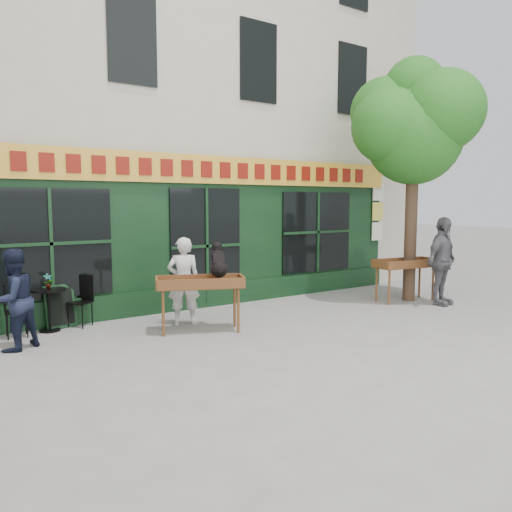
{
  "coord_description": "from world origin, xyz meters",
  "views": [
    {
      "loc": [
        -5.23,
        -7.22,
        2.28
      ],
      "look_at": [
        0.07,
        0.5,
        1.29
      ],
      "focal_mm": 35.0,
      "sensor_mm": 36.0,
      "label": 1
    }
  ],
  "objects_px": {
    "book_cart_right": "(405,266)",
    "man_left": "(13,300)",
    "man_right": "(442,261)",
    "bistro_table": "(49,301)",
    "book_cart_center": "(200,286)",
    "dog": "(218,259)",
    "woman": "(184,281)"
  },
  "relations": [
    {
      "from": "book_cart_right",
      "to": "man_left",
      "type": "height_order",
      "value": "man_left"
    },
    {
      "from": "man_right",
      "to": "bistro_table",
      "type": "xyz_separation_m",
      "value": [
        -7.78,
        2.52,
        -0.44
      ]
    },
    {
      "from": "book_cart_right",
      "to": "man_left",
      "type": "distance_m",
      "value": 8.23
    },
    {
      "from": "book_cart_center",
      "to": "dog",
      "type": "bearing_deg",
      "value": 15.34
    },
    {
      "from": "book_cart_right",
      "to": "man_right",
      "type": "bearing_deg",
      "value": -58.95
    },
    {
      "from": "book_cart_center",
      "to": "book_cart_right",
      "type": "xyz_separation_m",
      "value": [
        5.27,
        -0.23,
        0.0
      ]
    },
    {
      "from": "book_cart_center",
      "to": "book_cart_right",
      "type": "relative_size",
      "value": 1.03
    },
    {
      "from": "dog",
      "to": "woman",
      "type": "xyz_separation_m",
      "value": [
        -0.35,
        0.7,
        -0.46
      ]
    },
    {
      "from": "dog",
      "to": "bistro_table",
      "type": "height_order",
      "value": "dog"
    },
    {
      "from": "dog",
      "to": "man_left",
      "type": "xyz_separation_m",
      "value": [
        -3.27,
        0.69,
        -0.5
      ]
    },
    {
      "from": "woman",
      "to": "man_left",
      "type": "relative_size",
      "value": 1.04
    },
    {
      "from": "dog",
      "to": "book_cart_right",
      "type": "xyz_separation_m",
      "value": [
        4.92,
        -0.18,
        -0.47
      ]
    },
    {
      "from": "woman",
      "to": "book_cart_right",
      "type": "distance_m",
      "value": 5.34
    },
    {
      "from": "bistro_table",
      "to": "dog",
      "type": "bearing_deg",
      "value": -31.7
    },
    {
      "from": "dog",
      "to": "book_cart_right",
      "type": "relative_size",
      "value": 0.38
    },
    {
      "from": "woman",
      "to": "bistro_table",
      "type": "relative_size",
      "value": 2.18
    },
    {
      "from": "bistro_table",
      "to": "woman",
      "type": "bearing_deg",
      "value": -21.77
    },
    {
      "from": "dog",
      "to": "woman",
      "type": "bearing_deg",
      "value": 140.03
    },
    {
      "from": "dog",
      "to": "man_right",
      "type": "height_order",
      "value": "man_right"
    },
    {
      "from": "book_cart_right",
      "to": "man_left",
      "type": "relative_size",
      "value": 0.99
    },
    {
      "from": "book_cart_center",
      "to": "bistro_table",
      "type": "relative_size",
      "value": 2.14
    },
    {
      "from": "man_left",
      "to": "dog",
      "type": "bearing_deg",
      "value": 138.2
    },
    {
      "from": "dog",
      "to": "woman",
      "type": "height_order",
      "value": "woman"
    },
    {
      "from": "book_cart_right",
      "to": "dog",
      "type": "bearing_deg",
      "value": -172.85
    },
    {
      "from": "book_cart_center",
      "to": "man_right",
      "type": "distance_m",
      "value": 5.66
    },
    {
      "from": "book_cart_center",
      "to": "bistro_table",
      "type": "distance_m",
      "value": 2.71
    },
    {
      "from": "book_cart_center",
      "to": "woman",
      "type": "bearing_deg",
      "value": 113.47
    },
    {
      "from": "book_cart_center",
      "to": "man_right",
      "type": "bearing_deg",
      "value": 13.48
    },
    {
      "from": "book_cart_right",
      "to": "man_left",
      "type": "bearing_deg",
      "value": -176.79
    },
    {
      "from": "woman",
      "to": "man_left",
      "type": "height_order",
      "value": "woman"
    },
    {
      "from": "woman",
      "to": "bistro_table",
      "type": "xyz_separation_m",
      "value": [
        -2.22,
        0.89,
        -0.28
      ]
    },
    {
      "from": "book_cart_center",
      "to": "dog",
      "type": "distance_m",
      "value": 0.59
    }
  ]
}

